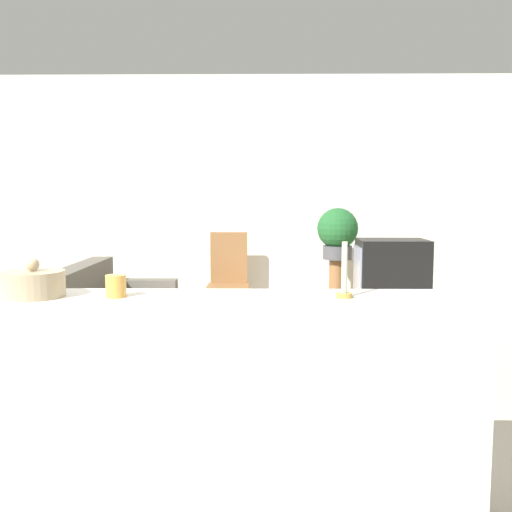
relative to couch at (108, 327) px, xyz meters
The scene contains 12 objects.
ground_plane 1.93m from the couch, 66.75° to the right, with size 14.00×14.00×0.00m, color beige.
wall_back 2.13m from the couch, 65.80° to the left, with size 9.00×0.06×2.70m.
couch is the anchor object (origin of this frame).
tv_stand 2.48m from the couch, ahead, with size 0.85×0.57×0.46m.
television 2.52m from the couch, ahead, with size 0.61×0.44×0.55m.
wooden_chair 1.60m from the couch, 53.04° to the left, with size 0.44×0.44×1.00m.
plant_stand 2.38m from the couch, 28.73° to the left, with size 0.16×0.16×0.73m.
potted_plant 2.49m from the couch, 28.73° to the left, with size 0.42×0.42×0.53m.
foreground_counter 2.52m from the couch, 72.53° to the right, with size 2.90×0.44×0.97m.
decorative_bowl 2.54m from the couch, 81.26° to the right, with size 0.26×0.26×0.16m.
candle_jar 2.61m from the couch, 73.45° to the right, with size 0.08×0.08×0.09m.
candlestick 3.01m from the couch, 55.34° to the right, with size 0.07×0.07×0.23m.
Camera 1 is at (0.57, -2.96, 1.40)m, focal length 40.00 mm.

